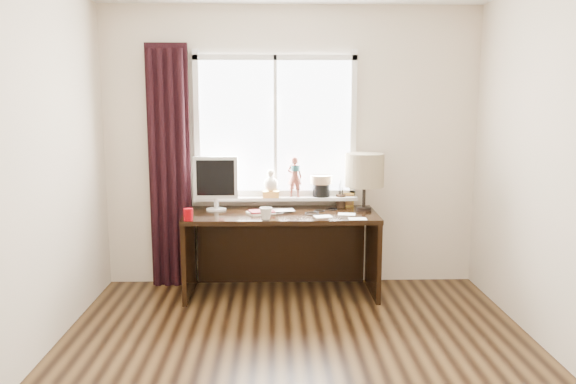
{
  "coord_description": "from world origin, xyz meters",
  "views": [
    {
      "loc": [
        -0.16,
        -3.27,
        1.74
      ],
      "look_at": [
        -0.05,
        1.25,
        1.0
      ],
      "focal_mm": 35.0,
      "sensor_mm": 36.0,
      "label": 1
    }
  ],
  "objects_px": {
    "mug": "(266,213)",
    "desk": "(281,237)",
    "laptop": "(275,211)",
    "monitor": "(216,180)",
    "table_lamp": "(364,171)",
    "red_cup": "(188,215)"
  },
  "relations": [
    {
      "from": "laptop",
      "to": "mug",
      "type": "height_order",
      "value": "mug"
    },
    {
      "from": "desk",
      "to": "table_lamp",
      "type": "relative_size",
      "value": 3.27
    },
    {
      "from": "mug",
      "to": "desk",
      "type": "height_order",
      "value": "mug"
    },
    {
      "from": "laptop",
      "to": "red_cup",
      "type": "height_order",
      "value": "red_cup"
    },
    {
      "from": "mug",
      "to": "monitor",
      "type": "bearing_deg",
      "value": 138.77
    },
    {
      "from": "desk",
      "to": "monitor",
      "type": "height_order",
      "value": "monitor"
    },
    {
      "from": "laptop",
      "to": "red_cup",
      "type": "xyz_separation_m",
      "value": [
        -0.72,
        -0.3,
        0.04
      ]
    },
    {
      "from": "mug",
      "to": "desk",
      "type": "bearing_deg",
      "value": 69.85
    },
    {
      "from": "laptop",
      "to": "mug",
      "type": "relative_size",
      "value": 3.26
    },
    {
      "from": "monitor",
      "to": "table_lamp",
      "type": "xyz_separation_m",
      "value": [
        1.34,
        -0.04,
        0.09
      ]
    },
    {
      "from": "red_cup",
      "to": "desk",
      "type": "relative_size",
      "value": 0.06
    },
    {
      "from": "monitor",
      "to": "table_lamp",
      "type": "distance_m",
      "value": 1.35
    },
    {
      "from": "laptop",
      "to": "table_lamp",
      "type": "xyz_separation_m",
      "value": [
        0.81,
        0.1,
        0.35
      ]
    },
    {
      "from": "mug",
      "to": "table_lamp",
      "type": "xyz_separation_m",
      "value": [
        0.88,
        0.36,
        0.31
      ]
    },
    {
      "from": "laptop",
      "to": "monitor",
      "type": "bearing_deg",
      "value": 157.2
    },
    {
      "from": "monitor",
      "to": "table_lamp",
      "type": "height_order",
      "value": "table_lamp"
    },
    {
      "from": "mug",
      "to": "monitor",
      "type": "xyz_separation_m",
      "value": [
        -0.46,
        0.4,
        0.22
      ]
    },
    {
      "from": "mug",
      "to": "desk",
      "type": "relative_size",
      "value": 0.06
    },
    {
      "from": "laptop",
      "to": "red_cup",
      "type": "bearing_deg",
      "value": -165.78
    },
    {
      "from": "laptop",
      "to": "table_lamp",
      "type": "height_order",
      "value": "table_lamp"
    },
    {
      "from": "mug",
      "to": "desk",
      "type": "distance_m",
      "value": 0.49
    },
    {
      "from": "red_cup",
      "to": "laptop",
      "type": "bearing_deg",
      "value": 22.33
    }
  ]
}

